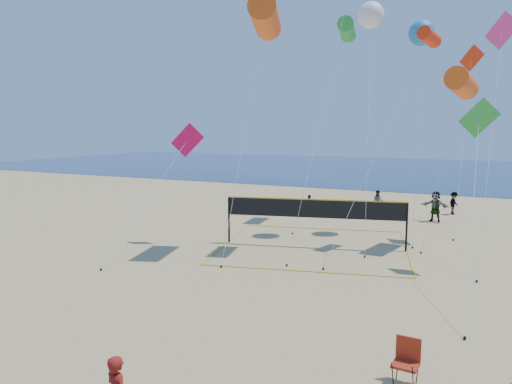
% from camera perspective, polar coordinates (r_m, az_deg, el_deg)
% --- Properties ---
extents(ground, '(120.00, 120.00, 0.00)m').
position_cam_1_polar(ground, '(12.81, -6.77, -20.81)').
color(ground, tan).
rests_on(ground, ground).
extents(ocean, '(140.00, 50.00, 0.03)m').
position_cam_1_polar(ocean, '(71.96, 20.99, 2.23)').
color(ocean, '#10214F').
rests_on(ocean, ground).
extents(far_person_0, '(0.94, 0.71, 1.49)m').
position_cam_1_polar(far_person_0, '(33.73, 6.08, -1.58)').
color(far_person_0, gray).
rests_on(far_person_0, ground).
extents(far_person_1, '(1.89, 0.98, 1.95)m').
position_cam_1_polar(far_person_1, '(33.86, 19.82, -1.56)').
color(far_person_1, gray).
rests_on(far_person_1, ground).
extents(far_person_3, '(0.83, 0.69, 1.54)m').
position_cam_1_polar(far_person_3, '(36.54, 13.77, -1.01)').
color(far_person_3, gray).
rests_on(far_person_3, ground).
extents(far_person_4, '(0.87, 1.14, 1.57)m').
position_cam_1_polar(far_person_4, '(37.00, 21.68, -1.20)').
color(far_person_4, gray).
rests_on(far_person_4, ground).
extents(camp_chair, '(0.63, 0.76, 1.21)m').
position_cam_1_polar(camp_chair, '(12.96, 16.85, -17.69)').
color(camp_chair, maroon).
rests_on(camp_chair, ground).
extents(volleyball_net, '(11.00, 10.89, 2.45)m').
position_cam_1_polar(volleyball_net, '(25.27, 6.71, -2.52)').
color(volleyball_net, black).
rests_on(volleyball_net, ground).
extents(kite_0, '(2.24, 5.62, 12.00)m').
position_cam_1_polar(kite_0, '(24.82, 1.06, 19.34)').
color(kite_0, '#F05313').
rests_on(kite_0, ground).
extents(kite_2, '(3.58, 7.68, 10.87)m').
position_cam_1_polar(kite_2, '(27.01, 19.17, 16.34)').
color(kite_2, red).
rests_on(kite_2, ground).
extents(kite_3, '(1.78, 6.53, 6.25)m').
position_cam_1_polar(kite_3, '(26.00, -8.18, 5.38)').
color(kite_3, '#E50B4F').
rests_on(kite_3, ground).
extents(kite_4, '(1.64, 8.19, 7.25)m').
position_cam_1_polar(kite_4, '(22.33, 24.09, 6.88)').
color(kite_4, green).
rests_on(kite_4, ground).
extents(kite_5, '(1.68, 9.33, 11.92)m').
position_cam_1_polar(kite_5, '(29.40, 26.23, 15.28)').
color(kite_5, '#F23888').
rests_on(kite_5, ground).
extents(kite_6, '(2.26, 6.42, 12.78)m').
position_cam_1_polar(kite_6, '(29.47, 12.98, 19.09)').
color(kite_6, white).
rests_on(kite_6, ground).
extents(kite_7, '(1.85, 5.42, 11.91)m').
position_cam_1_polar(kite_7, '(30.48, 18.39, 16.87)').
color(kite_7, '#1D7EBC').
rests_on(kite_7, ground).
extents(kite_8, '(1.88, 7.48, 12.80)m').
position_cam_1_polar(kite_8, '(33.69, 10.34, 17.79)').
color(kite_8, green).
rests_on(kite_8, ground).
extents(kite_9, '(1.59, 8.83, 11.37)m').
position_cam_1_polar(kite_9, '(36.13, 23.35, 13.01)').
color(kite_9, red).
rests_on(kite_9, ground).
extents(kite_10, '(2.06, 3.77, 8.88)m').
position_cam_1_polar(kite_10, '(26.86, 22.45, 11.38)').
color(kite_10, '#F05313').
rests_on(kite_10, ground).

